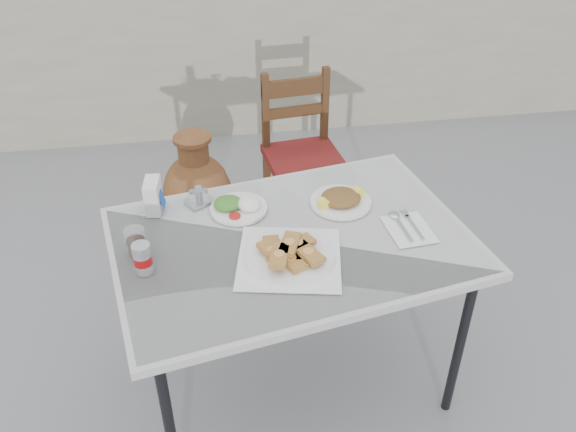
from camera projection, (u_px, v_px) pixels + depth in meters
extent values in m
plane|color=#5F5F61|center=(269.00, 379.00, 2.76)|extent=(80.00, 80.00, 0.00)
cylinder|color=black|center=(170.00, 431.00, 2.10)|extent=(0.04, 0.04, 0.76)
cylinder|color=black|center=(460.00, 346.00, 2.42)|extent=(0.04, 0.04, 0.76)
cylinder|color=black|center=(139.00, 295.00, 2.66)|extent=(0.04, 0.04, 0.76)
cylinder|color=black|center=(377.00, 241.00, 2.98)|extent=(0.04, 0.04, 0.76)
cube|color=white|center=(292.00, 242.00, 2.30)|extent=(1.47, 1.13, 0.03)
cube|color=white|center=(292.00, 238.00, 2.29)|extent=(1.42, 1.08, 0.01)
cube|color=white|center=(289.00, 258.00, 2.19)|extent=(0.43, 0.43, 0.00)
cylinder|color=white|center=(289.00, 256.00, 2.18)|extent=(0.32, 0.32, 0.02)
cylinder|color=white|center=(289.00, 257.00, 2.19)|extent=(0.33, 0.33, 0.01)
cylinder|color=white|center=(239.00, 209.00, 2.44)|extent=(0.23, 0.23, 0.01)
ellipsoid|color=white|center=(249.00, 204.00, 2.42)|extent=(0.09, 0.09, 0.05)
ellipsoid|color=#22671D|center=(228.00, 203.00, 2.43)|extent=(0.12, 0.10, 0.05)
cylinder|color=#B01912|center=(235.00, 216.00, 2.38)|extent=(0.05, 0.05, 0.01)
cylinder|color=white|center=(341.00, 202.00, 2.48)|extent=(0.25, 0.25, 0.01)
ellipsoid|color=#236C1B|center=(341.00, 197.00, 2.46)|extent=(0.16, 0.15, 0.05)
cylinder|color=yellow|center=(323.00, 204.00, 2.42)|extent=(0.05, 0.05, 0.05)
cylinder|color=yellow|center=(359.00, 192.00, 2.49)|extent=(0.05, 0.05, 0.05)
cylinder|color=silver|center=(143.00, 258.00, 2.10)|extent=(0.06, 0.06, 0.12)
cylinder|color=#AA0C0F|center=(143.00, 260.00, 2.10)|extent=(0.07, 0.07, 0.03)
cylinder|color=silver|center=(140.00, 246.00, 2.07)|extent=(0.06, 0.06, 0.00)
cylinder|color=white|center=(136.00, 242.00, 2.18)|extent=(0.07, 0.07, 0.11)
cylinder|color=black|center=(137.00, 247.00, 2.20)|extent=(0.07, 0.07, 0.06)
cube|color=white|center=(153.00, 196.00, 2.40)|extent=(0.07, 0.12, 0.14)
cube|color=blue|center=(162.00, 198.00, 2.41)|extent=(0.02, 0.06, 0.08)
cube|color=silver|center=(200.00, 201.00, 2.48)|extent=(0.13, 0.12, 0.01)
cylinder|color=white|center=(193.00, 197.00, 2.44)|extent=(0.02, 0.02, 0.06)
cylinder|color=white|center=(205.00, 196.00, 2.45)|extent=(0.02, 0.02, 0.06)
cylinder|color=silver|center=(199.00, 192.00, 2.48)|extent=(0.03, 0.03, 0.05)
cube|color=white|center=(409.00, 229.00, 2.33)|extent=(0.18, 0.22, 0.00)
cube|color=silver|center=(403.00, 229.00, 2.32)|extent=(0.03, 0.16, 0.00)
ellipsoid|color=silver|center=(394.00, 215.00, 2.40)|extent=(0.04, 0.05, 0.01)
cube|color=silver|center=(415.00, 227.00, 2.33)|extent=(0.03, 0.16, 0.00)
cube|color=silver|center=(405.00, 214.00, 2.41)|extent=(0.03, 0.05, 0.00)
cube|color=#3E2511|center=(283.00, 217.00, 3.42)|extent=(0.04, 0.04, 0.44)
cube|color=#3E2511|center=(341.00, 207.00, 3.49)|extent=(0.04, 0.04, 0.44)
cube|color=#3E2511|center=(267.00, 185.00, 3.69)|extent=(0.04, 0.04, 0.44)
cube|color=#3E2511|center=(322.00, 176.00, 3.77)|extent=(0.04, 0.04, 0.44)
cube|color=maroon|center=(304.00, 160.00, 3.45)|extent=(0.46, 0.46, 0.05)
cube|color=#3E2511|center=(266.00, 115.00, 3.42)|extent=(0.04, 0.04, 0.49)
cube|color=#3E2511|center=(325.00, 108.00, 3.50)|extent=(0.04, 0.04, 0.49)
cube|color=#3E2511|center=(296.00, 87.00, 3.38)|extent=(0.39, 0.08, 0.10)
cube|color=#3E2511|center=(295.00, 111.00, 3.46)|extent=(0.39, 0.08, 0.06)
cylinder|color=brown|center=(202.00, 235.00, 3.58)|extent=(0.30, 0.30, 0.07)
ellipsoid|color=brown|center=(198.00, 194.00, 3.42)|extent=(0.39, 0.39, 0.48)
cylinder|color=beige|center=(198.00, 194.00, 3.42)|extent=(0.39, 0.39, 0.06)
cylinder|color=brown|center=(193.00, 152.00, 3.26)|extent=(0.17, 0.17, 0.15)
cylinder|color=brown|center=(192.00, 139.00, 3.22)|extent=(0.20, 0.20, 0.02)
cube|color=gray|center=(223.00, 54.00, 4.43)|extent=(6.00, 0.25, 1.20)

